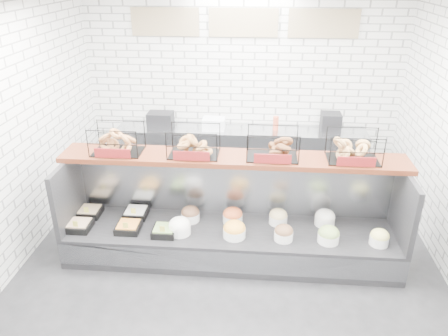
{
  "coord_description": "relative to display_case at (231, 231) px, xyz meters",
  "views": [
    {
      "loc": [
        0.3,
        -4.17,
        3.32
      ],
      "look_at": [
        -0.1,
        0.45,
        1.13
      ],
      "focal_mm": 35.0,
      "sensor_mm": 36.0,
      "label": 1
    }
  ],
  "objects": [
    {
      "name": "display_case",
      "position": [
        0.0,
        0.0,
        0.0
      ],
      "size": [
        4.0,
        0.9,
        1.2
      ],
      "color": "black",
      "rests_on": "ground"
    },
    {
      "name": "room_shell",
      "position": [
        0.0,
        0.26,
        1.73
      ],
      "size": [
        5.02,
        5.51,
        3.01
      ],
      "color": "white",
      "rests_on": "ground"
    },
    {
      "name": "ground",
      "position": [
        0.0,
        -0.34,
        -0.33
      ],
      "size": [
        5.5,
        5.5,
        0.0
      ],
      "primitive_type": "plane",
      "color": "black",
      "rests_on": "ground"
    },
    {
      "name": "prep_counter",
      "position": [
        -0.0,
        2.09,
        0.14
      ],
      "size": [
        4.0,
        0.6,
        1.2
      ],
      "color": "#93969B",
      "rests_on": "ground"
    },
    {
      "name": "bagel_shelf",
      "position": [
        0.01,
        0.18,
        1.05
      ],
      "size": [
        4.1,
        0.5,
        0.4
      ],
      "color": "#431A0E",
      "rests_on": "display_case"
    }
  ]
}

